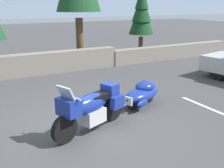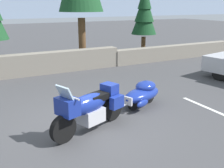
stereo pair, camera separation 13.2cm
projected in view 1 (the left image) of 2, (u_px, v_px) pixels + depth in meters
ground_plane at (85, 124)px, 7.02m from camera, size 80.00×80.00×0.00m
stone_guard_wall at (28, 66)px, 11.62m from camera, size 24.00×0.62×0.96m
touring_motorcycle at (90, 107)px, 6.47m from camera, size 2.21×1.22×1.33m
car_shaped_trailer at (142, 93)px, 8.14m from camera, size 2.19×1.18×0.76m
pine_tree_secondary at (142, 11)px, 15.00m from camera, size 1.43×1.43×4.21m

